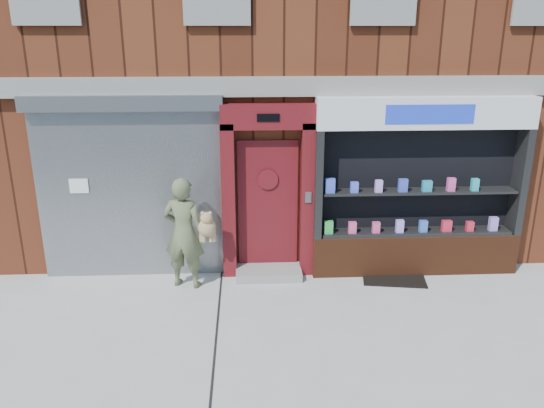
{
  "coord_description": "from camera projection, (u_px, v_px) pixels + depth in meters",
  "views": [
    {
      "loc": [
        -1.11,
        -6.47,
        3.96
      ],
      "look_at": [
        -0.73,
        1.0,
        1.53
      ],
      "focal_mm": 35.0,
      "sensor_mm": 36.0,
      "label": 1
    }
  ],
  "objects": [
    {
      "name": "pharmacy_bay",
      "position": [
        418.0,
        195.0,
        8.81
      ],
      "size": [
        3.5,
        0.41,
        3.0
      ],
      "color": "#532713",
      "rests_on": "ground"
    },
    {
      "name": "building",
      "position": [
        293.0,
        30.0,
        11.88
      ],
      "size": [
        12.0,
        8.16,
        8.0
      ],
      "color": "#4A1F11",
      "rests_on": "ground"
    },
    {
      "name": "doormat",
      "position": [
        393.0,
        277.0,
        8.96
      ],
      "size": [
        1.13,
        0.87,
        0.03
      ],
      "primitive_type": "cube",
      "rotation": [
        0.0,
        0.0,
        -0.16
      ],
      "color": "black",
      "rests_on": "ground"
    },
    {
      "name": "ground",
      "position": [
        327.0,
        329.0,
        7.42
      ],
      "size": [
        80.0,
        80.0,
        0.0
      ],
      "primitive_type": "plane",
      "color": "#9E9E99",
      "rests_on": "ground"
    },
    {
      "name": "shutter_bay",
      "position": [
        129.0,
        177.0,
        8.57
      ],
      "size": [
        3.1,
        0.3,
        3.04
      ],
      "color": "gray",
      "rests_on": "ground"
    },
    {
      "name": "red_door_bay",
      "position": [
        268.0,
        192.0,
        8.7
      ],
      "size": [
        1.52,
        0.58,
        2.9
      ],
      "color": "#560E14",
      "rests_on": "ground"
    },
    {
      "name": "woman",
      "position": [
        185.0,
        233.0,
        8.42
      ],
      "size": [
        0.9,
        0.59,
        1.83
      ],
      "color": "#5B6341",
      "rests_on": "ground"
    }
  ]
}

